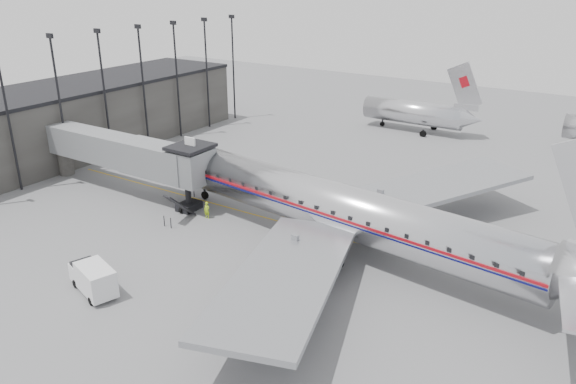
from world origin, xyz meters
name	(u,v)px	position (x,y,z in m)	size (l,w,h in m)	color
ground	(244,249)	(0.00, 0.00, 0.00)	(160.00, 160.00, 0.00)	slate
terminal	(73,120)	(-34.00, 10.00, 4.00)	(12.00, 46.00, 8.00)	#383533
apron_line	(313,231)	(3.00, 6.00, 0.01)	(0.15, 60.00, 0.01)	gold
jet_bridge	(132,155)	(-16.66, 3.67, 4.18)	(21.00, 6.20, 7.10)	slate
floodlight_masts	(124,86)	(-27.50, 13.00, 8.36)	(0.90, 42.25, 15.25)	black
distant_aircraft_near	(414,112)	(-1.79, 42.00, 2.73)	(16.39, 3.20, 10.26)	silver
airliner	(345,211)	(6.85, 4.39, 3.40)	(42.64, 39.29, 13.51)	silver
service_van	(93,277)	(-4.96, -11.06, 1.16)	(5.02, 3.12, 2.21)	white
baggage_cart_navy	(248,302)	(6.00, -7.44, 1.00)	(2.75, 2.32, 1.88)	#0F0E38
baggage_cart_white	(312,279)	(8.00, -2.57, 0.94)	(2.40, 1.91, 1.78)	silver
ramp_worker	(207,210)	(-6.54, 3.00, 0.79)	(0.58, 0.38, 1.59)	#ABDB19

